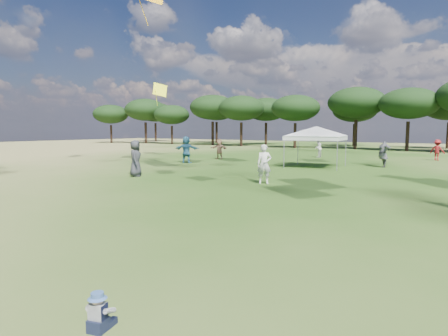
# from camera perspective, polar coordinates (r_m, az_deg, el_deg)

# --- Properties ---
(tent_left) EXTENTS (6.69, 6.69, 2.86)m
(tent_left) POSITION_cam_1_polar(r_m,az_deg,el_deg) (24.15, 13.89, 5.89)
(tent_left) COLOR gray
(tent_left) RESTS_ON ground
(toddler) EXTENTS (0.35, 0.38, 0.48)m
(toddler) POSITION_cam_1_polar(r_m,az_deg,el_deg) (4.99, -18.50, -20.25)
(toddler) COLOR black
(toddler) RESTS_ON ground
(festival_crowd) EXTENTS (29.64, 21.33, 1.90)m
(festival_crowd) POSITION_cam_1_polar(r_m,az_deg,el_deg) (24.28, 23.97, 1.86)
(festival_crowd) COLOR olive
(festival_crowd) RESTS_ON ground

